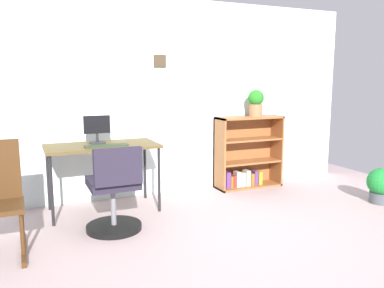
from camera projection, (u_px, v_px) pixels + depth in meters
name	position (u px, v px, depth m)	size (l,w,h in m)	color
ground_plane	(259.00, 262.00, 3.05)	(6.24, 6.24, 0.00)	#AB9494
wall_back	(165.00, 98.00, 4.80)	(5.20, 0.12, 2.36)	silver
desk	(102.00, 150.00, 4.15)	(1.17, 0.60, 0.73)	brown
monitor	(97.00, 129.00, 4.19)	(0.28, 0.18, 0.30)	#262628
keyboard	(106.00, 146.00, 4.02)	(0.44, 0.13, 0.02)	#2B3724
office_chair	(114.00, 195.00, 3.60)	(0.52, 0.55, 0.82)	black
bookshelf_low	(246.00, 156.00, 5.17)	(0.89, 0.30, 0.93)	#93582E
potted_plant_on_shelf	(256.00, 102.00, 5.04)	(0.20, 0.20, 0.34)	#9E6642
potted_plant_floor	(381.00, 185.00, 4.49)	(0.31, 0.31, 0.41)	#474C51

